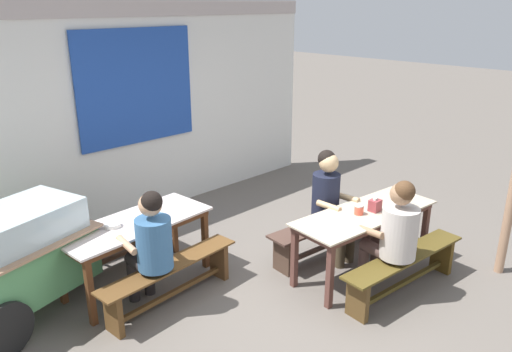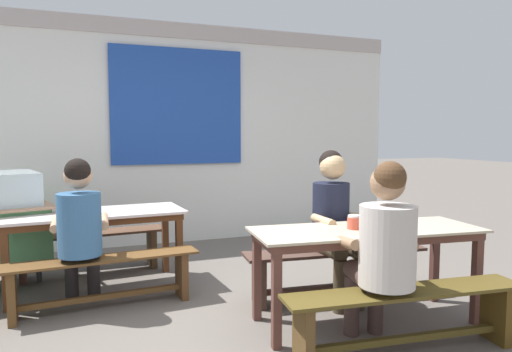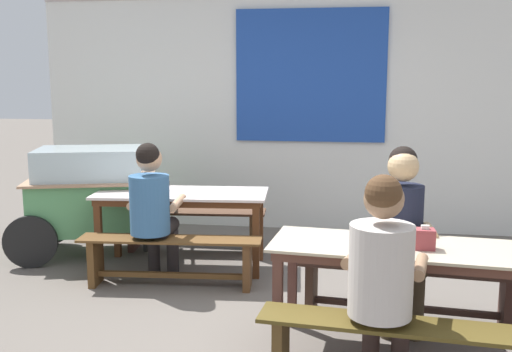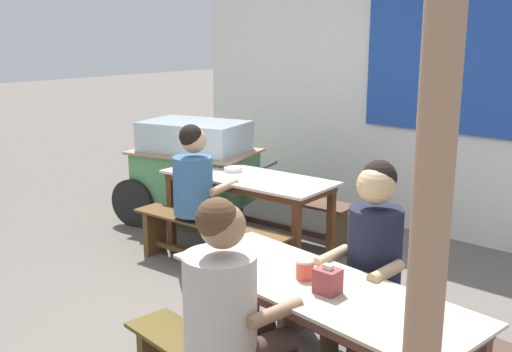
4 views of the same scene
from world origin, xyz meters
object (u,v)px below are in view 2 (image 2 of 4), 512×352
at_px(dining_table_far, 95,220).
at_px(soup_bowl, 68,210).
at_px(person_right_near_table, 334,216).
at_px(bench_far_back, 90,246).
at_px(tissue_box, 381,220).
at_px(bench_near_front, 406,311).
at_px(bench_near_back, 335,265).
at_px(bench_far_front, 103,276).
at_px(condiment_jar, 354,222).
at_px(person_left_back_turned, 80,224).
at_px(person_near_front, 383,245).
at_px(dining_table_near, 366,239).

bearing_deg(dining_table_far, soup_bowl, 169.30).
xyz_separation_m(person_right_near_table, soup_bowl, (-2.13, 1.08, 0.00)).
xyz_separation_m(bench_far_back, tissue_box, (2.04, -2.11, 0.51)).
height_order(bench_near_front, tissue_box, tissue_box).
distance_m(bench_near_back, soup_bowl, 2.46).
bearing_deg(bench_near_back, tissue_box, -86.32).
bearing_deg(bench_far_front, dining_table_far, 94.20).
bearing_deg(condiment_jar, person_left_back_turned, 152.35).
height_order(bench_near_front, person_left_back_turned, person_left_back_turned).
bearing_deg(person_near_front, bench_near_back, 76.36).
xyz_separation_m(person_left_back_turned, condiment_jar, (1.93, -1.01, 0.06)).
bearing_deg(soup_bowl, condiment_jar, -37.32).
xyz_separation_m(bench_far_back, bench_near_back, (2.00, -1.52, 0.01)).
relative_size(bench_far_front, bench_near_back, 0.96).
height_order(person_right_near_table, condiment_jar, person_right_near_table).
xyz_separation_m(bench_far_front, tissue_box, (1.96, -1.03, 0.52)).
bearing_deg(bench_far_front, dining_table_near, -27.70).
relative_size(person_near_front, condiment_jar, 12.04).
bearing_deg(dining_table_near, person_right_near_table, 89.63).
distance_m(person_left_back_turned, tissue_box, 2.38).
relative_size(bench_far_front, person_right_near_table, 1.22).
height_order(person_near_front, tissue_box, person_near_front).
distance_m(person_left_back_turned, soup_bowl, 0.55).
xyz_separation_m(bench_far_back, person_right_near_table, (1.95, -1.57, 0.46)).
bearing_deg(person_near_front, bench_far_front, 139.28).
distance_m(tissue_box, condiment_jar, 0.21).
relative_size(bench_near_back, bench_near_front, 0.98).
bearing_deg(condiment_jar, bench_near_front, -84.83).
bearing_deg(condiment_jar, bench_far_back, 132.05).
bearing_deg(soup_bowl, person_left_back_turned, -79.25).
xyz_separation_m(bench_far_front, person_right_near_table, (1.87, -0.49, 0.47)).
bearing_deg(dining_table_far, dining_table_near, -38.54).
height_order(bench_far_front, soup_bowl, soup_bowl).
bearing_deg(soup_bowl, bench_near_front, -45.29).
height_order(bench_far_front, condiment_jar, condiment_jar).
bearing_deg(person_left_back_turned, bench_near_back, -13.16).
bearing_deg(tissue_box, person_near_front, -124.37).
bearing_deg(tissue_box, bench_near_back, 93.68).
bearing_deg(bench_far_back, dining_table_far, -85.80).
distance_m(dining_table_far, bench_near_front, 2.79).
bearing_deg(dining_table_near, person_left_back_turned, 153.22).
xyz_separation_m(bench_near_front, soup_bowl, (-2.08, 2.10, 0.46)).
bearing_deg(bench_near_back, person_right_near_table, -134.26).
bearing_deg(dining_table_near, soup_bowl, 143.78).
bearing_deg(dining_table_far, bench_far_back, 94.20).
height_order(dining_table_far, bench_far_back, dining_table_far).
bearing_deg(person_right_near_table, person_near_front, -101.44).
height_order(bench_far_back, bench_far_front, same).
height_order(person_right_near_table, tissue_box, person_right_near_table).
height_order(dining_table_far, condiment_jar, condiment_jar).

